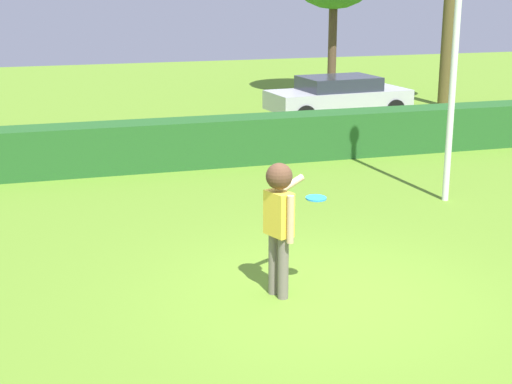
# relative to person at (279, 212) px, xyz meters

# --- Properties ---
(ground_plane) EXTENTS (60.00, 60.00, 0.00)m
(ground_plane) POSITION_rel_person_xyz_m (0.56, -0.14, -1.14)
(ground_plane) COLOR olive
(person) EXTENTS (0.66, 0.72, 1.79)m
(person) POSITION_rel_person_xyz_m (0.00, 0.00, 0.00)
(person) COLOR #6E645D
(person) RESTS_ON ground
(frisbee) EXTENTS (0.27, 0.27, 0.03)m
(frisbee) POSITION_rel_person_xyz_m (0.47, -0.08, 0.17)
(frisbee) COLOR #268CE5
(lamppost) EXTENTS (0.24, 0.24, 6.29)m
(lamppost) POSITION_rel_person_xyz_m (4.45, 3.38, 2.32)
(lamppost) COLOR silver
(lamppost) RESTS_ON ground
(hedge_row) EXTENTS (28.61, 0.90, 1.04)m
(hedge_row) POSITION_rel_person_xyz_m (0.56, 7.50, -0.62)
(hedge_row) COLOR #235922
(hedge_row) RESTS_ON ground
(parked_car_silver) EXTENTS (4.33, 2.10, 1.25)m
(parked_car_silver) POSITION_rel_person_xyz_m (5.98, 12.22, -0.46)
(parked_car_silver) COLOR #B7B7BC
(parked_car_silver) RESTS_ON ground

